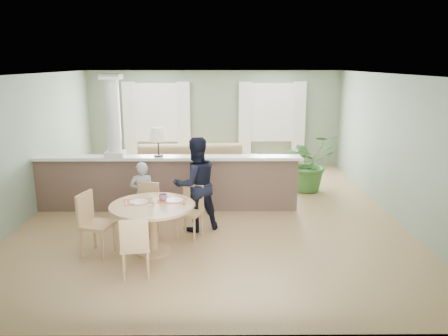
{
  "coord_description": "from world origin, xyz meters",
  "views": [
    {
      "loc": [
        0.17,
        -8.22,
        2.91
      ],
      "look_at": [
        0.23,
        -1.0,
        1.16
      ],
      "focal_mm": 35.0,
      "sensor_mm": 36.0,
      "label": 1
    }
  ],
  "objects_px": {
    "chair_side": "(93,221)",
    "dining_table": "(153,214)",
    "chair_far_man": "(191,208)",
    "man_person": "(196,184)",
    "sofa": "(191,168)",
    "chair_near": "(135,244)",
    "chair_far_boy": "(147,206)",
    "houseplant": "(309,162)",
    "child_person": "(143,195)"
  },
  "relations": [
    {
      "from": "chair_side",
      "to": "chair_near",
      "type": "bearing_deg",
      "value": -118.51
    },
    {
      "from": "sofa",
      "to": "chair_side",
      "type": "xyz_separation_m",
      "value": [
        -1.26,
        -3.68,
        0.06
      ]
    },
    {
      "from": "chair_far_boy",
      "to": "chair_near",
      "type": "bearing_deg",
      "value": -71.07
    },
    {
      "from": "houseplant",
      "to": "man_person",
      "type": "xyz_separation_m",
      "value": [
        -2.47,
        -2.43,
        0.17
      ]
    },
    {
      "from": "chair_near",
      "to": "chair_side",
      "type": "xyz_separation_m",
      "value": [
        -0.8,
        0.78,
        0.05
      ]
    },
    {
      "from": "man_person",
      "to": "dining_table",
      "type": "bearing_deg",
      "value": 33.59
    },
    {
      "from": "chair_far_boy",
      "to": "chair_side",
      "type": "height_order",
      "value": "chair_side"
    },
    {
      "from": "sofa",
      "to": "chair_far_man",
      "type": "relative_size",
      "value": 3.8
    },
    {
      "from": "sofa",
      "to": "houseplant",
      "type": "bearing_deg",
      "value": -8.41
    },
    {
      "from": "chair_near",
      "to": "chair_side",
      "type": "relative_size",
      "value": 0.9
    },
    {
      "from": "chair_near",
      "to": "child_person",
      "type": "height_order",
      "value": "child_person"
    },
    {
      "from": "chair_side",
      "to": "houseplant",
      "type": "bearing_deg",
      "value": -33.46
    },
    {
      "from": "chair_side",
      "to": "man_person",
      "type": "bearing_deg",
      "value": -40.56
    },
    {
      "from": "houseplant",
      "to": "chair_far_boy",
      "type": "relative_size",
      "value": 1.5
    },
    {
      "from": "houseplant",
      "to": "chair_far_boy",
      "type": "distance_m",
      "value": 4.22
    },
    {
      "from": "chair_far_man",
      "to": "sofa",
      "type": "bearing_deg",
      "value": 115.12
    },
    {
      "from": "chair_far_man",
      "to": "child_person",
      "type": "xyz_separation_m",
      "value": [
        -0.89,
        0.39,
        0.12
      ]
    },
    {
      "from": "chair_side",
      "to": "dining_table",
      "type": "bearing_deg",
      "value": -71.12
    },
    {
      "from": "child_person",
      "to": "man_person",
      "type": "bearing_deg",
      "value": 168.25
    },
    {
      "from": "chair_far_boy",
      "to": "chair_far_man",
      "type": "relative_size",
      "value": 1.02
    },
    {
      "from": "dining_table",
      "to": "man_person",
      "type": "height_order",
      "value": "man_person"
    },
    {
      "from": "chair_side",
      "to": "child_person",
      "type": "distance_m",
      "value": 1.27
    },
    {
      "from": "chair_far_boy",
      "to": "child_person",
      "type": "distance_m",
      "value": 0.33
    },
    {
      "from": "dining_table",
      "to": "chair_far_man",
      "type": "relative_size",
      "value": 1.49
    },
    {
      "from": "chair_far_boy",
      "to": "man_person",
      "type": "distance_m",
      "value": 0.93
    },
    {
      "from": "dining_table",
      "to": "houseplant",
      "type": "bearing_deg",
      "value": 47.74
    },
    {
      "from": "chair_near",
      "to": "man_person",
      "type": "bearing_deg",
      "value": -121.44
    },
    {
      "from": "sofa",
      "to": "houseplant",
      "type": "distance_m",
      "value": 2.76
    },
    {
      "from": "chair_far_boy",
      "to": "chair_near",
      "type": "relative_size",
      "value": 1.01
    },
    {
      "from": "houseplant",
      "to": "dining_table",
      "type": "relative_size",
      "value": 1.03
    },
    {
      "from": "dining_table",
      "to": "man_person",
      "type": "relative_size",
      "value": 0.78
    },
    {
      "from": "child_person",
      "to": "chair_far_boy",
      "type": "bearing_deg",
      "value": 106.26
    },
    {
      "from": "chair_near",
      "to": "child_person",
      "type": "relative_size",
      "value": 0.73
    },
    {
      "from": "houseplant",
      "to": "chair_far_man",
      "type": "bearing_deg",
      "value": -133.34
    },
    {
      "from": "chair_far_boy",
      "to": "chair_near",
      "type": "height_order",
      "value": "chair_far_boy"
    },
    {
      "from": "sofa",
      "to": "man_person",
      "type": "xyz_separation_m",
      "value": [
        0.28,
        -2.66,
        0.35
      ]
    },
    {
      "from": "dining_table",
      "to": "chair_far_man",
      "type": "bearing_deg",
      "value": 52.25
    },
    {
      "from": "chair_far_boy",
      "to": "dining_table",
      "type": "bearing_deg",
      "value": -58.52
    },
    {
      "from": "chair_far_boy",
      "to": "chair_side",
      "type": "bearing_deg",
      "value": -114.14
    },
    {
      "from": "chair_far_man",
      "to": "chair_near",
      "type": "bearing_deg",
      "value": -92.45
    },
    {
      "from": "dining_table",
      "to": "chair_far_boy",
      "type": "height_order",
      "value": "chair_far_boy"
    },
    {
      "from": "houseplant",
      "to": "chair_side",
      "type": "xyz_separation_m",
      "value": [
        -4.01,
        -3.45,
        -0.13
      ]
    },
    {
      "from": "chair_near",
      "to": "child_person",
      "type": "xyz_separation_m",
      "value": [
        -0.22,
        1.91,
        0.12
      ]
    },
    {
      "from": "chair_far_boy",
      "to": "man_person",
      "type": "xyz_separation_m",
      "value": [
        0.85,
        0.18,
        0.34
      ]
    },
    {
      "from": "chair_far_boy",
      "to": "chair_far_man",
      "type": "distance_m",
      "value": 0.78
    },
    {
      "from": "sofa",
      "to": "man_person",
      "type": "height_order",
      "value": "man_person"
    },
    {
      "from": "sofa",
      "to": "chair_near",
      "type": "relative_size",
      "value": 3.75
    },
    {
      "from": "houseplant",
      "to": "chair_near",
      "type": "height_order",
      "value": "houseplant"
    },
    {
      "from": "child_person",
      "to": "houseplant",
      "type": "bearing_deg",
      "value": -150.95
    },
    {
      "from": "sofa",
      "to": "child_person",
      "type": "bearing_deg",
      "value": -108.67
    }
  ]
}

